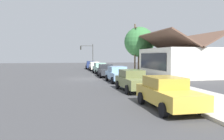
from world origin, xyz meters
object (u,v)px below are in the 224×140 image
at_px(car_seafoam, 100,68).
at_px(shade_tree, 139,42).
at_px(car_charcoal, 106,70).
at_px(car_olive, 133,80).
at_px(fire_hydrant_red, 147,82).
at_px(car_mustard, 167,93).
at_px(traffic_light_main, 88,52).
at_px(car_skyblue, 118,74).
at_px(utility_pole_wooden, 135,48).
at_px(car_navy, 91,65).
at_px(car_ivory, 95,66).

distance_m(car_seafoam, shade_tree, 7.44).
bearing_deg(car_charcoal, car_olive, 1.69).
relative_size(shade_tree, fire_hydrant_red, 10.11).
distance_m(car_mustard, traffic_light_main, 39.25).
xyz_separation_m(car_mustard, traffic_light_main, (-39.16, -0.13, 2.68)).
xyz_separation_m(car_mustard, fire_hydrant_red, (-7.08, 1.53, -0.32)).
height_order(car_seafoam, car_skyblue, same).
xyz_separation_m(car_charcoal, utility_pole_wooden, (-5.51, 5.51, 3.11)).
xyz_separation_m(utility_pole_wooden, fire_hydrant_red, (16.23, -4.00, -3.43)).
bearing_deg(shade_tree, car_navy, -150.67).
bearing_deg(car_ivory, car_charcoal, 0.87).
xyz_separation_m(car_charcoal, car_mustard, (17.79, -0.01, 0.00)).
height_order(car_charcoal, car_olive, same).
bearing_deg(utility_pole_wooden, car_skyblue, -25.14).
relative_size(utility_pole_wooden, fire_hydrant_red, 10.56).
bearing_deg(car_skyblue, traffic_light_main, 179.85).
bearing_deg(car_seafoam, car_charcoal, -2.77).
height_order(car_ivory, car_skyblue, same).
relative_size(traffic_light_main, fire_hydrant_red, 7.32).
relative_size(car_seafoam, utility_pole_wooden, 0.60).
bearing_deg(car_olive, car_navy, 178.78).
xyz_separation_m(car_navy, utility_pole_wooden, (12.01, 5.50, 3.11)).
xyz_separation_m(car_seafoam, shade_tree, (-0.42, 6.27, 3.99)).
bearing_deg(car_olive, car_charcoal, 178.77).
bearing_deg(fire_hydrant_red, utility_pole_wooden, 166.15).
xyz_separation_m(car_ivory, fire_hydrant_red, (22.71, 1.39, -0.32)).
bearing_deg(traffic_light_main, shade_tree, 23.31).
xyz_separation_m(car_navy, car_seafoam, (11.81, 0.13, -0.00)).
height_order(car_charcoal, car_skyblue, same).
distance_m(car_navy, car_olive, 29.29).
distance_m(car_skyblue, car_olive, 5.93).
bearing_deg(car_ivory, car_skyblue, 1.65).
height_order(car_ivory, car_olive, same).
distance_m(car_skyblue, fire_hydrant_red, 5.06).
bearing_deg(traffic_light_main, car_mustard, 0.19).
relative_size(car_navy, traffic_light_main, 0.87).
xyz_separation_m(car_navy, car_charcoal, (17.52, -0.02, 0.00)).
relative_size(car_ivory, shade_tree, 0.64).
height_order(car_skyblue, car_olive, same).
relative_size(car_navy, car_skyblue, 1.03).
bearing_deg(car_seafoam, car_skyblue, -1.10).
distance_m(car_seafoam, car_charcoal, 5.72).
bearing_deg(car_navy, car_seafoam, 3.73).
distance_m(traffic_light_main, fire_hydrant_red, 32.26).
xyz_separation_m(car_ivory, car_charcoal, (12.00, -0.13, 0.00)).
bearing_deg(traffic_light_main, car_seafoam, 1.09).
relative_size(car_ivory, car_mustard, 1.00).
xyz_separation_m(car_skyblue, car_olive, (5.92, -0.20, 0.00)).
distance_m(car_charcoal, fire_hydrant_red, 10.82).
bearing_deg(traffic_light_main, car_ivory, 1.65).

